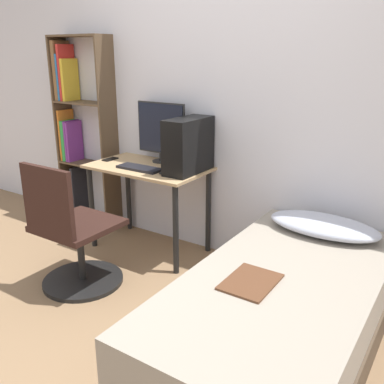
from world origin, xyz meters
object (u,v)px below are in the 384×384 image
(office_chair, at_px, (73,241))
(keyboard, at_px, (140,168))
(monitor, at_px, (161,130))
(bed, at_px, (280,316))
(bookshelf, at_px, (77,136))
(pc_tower, at_px, (189,145))

(office_chair, bearing_deg, keyboard, 85.03)
(office_chair, relative_size, monitor, 1.88)
(monitor, xyz_separation_m, keyboard, (0.01, -0.29, -0.26))
(office_chair, distance_m, bed, 1.50)
(bookshelf, bearing_deg, bed, -18.72)
(office_chair, height_order, pc_tower, pc_tower)
(bookshelf, distance_m, pc_tower, 1.38)
(monitor, relative_size, pc_tower, 1.12)
(bookshelf, xyz_separation_m, monitor, (1.00, 0.01, 0.15))
(keyboard, relative_size, pc_tower, 0.85)
(office_chair, xyz_separation_m, pc_tower, (0.42, 0.82, 0.58))
(bed, bearing_deg, monitor, 149.81)
(office_chair, xyz_separation_m, monitor, (0.05, 0.96, 0.64))
(bed, bearing_deg, pc_tower, 146.95)
(bookshelf, distance_m, keyboard, 1.05)
(office_chair, relative_size, keyboard, 2.47)
(keyboard, height_order, pc_tower, pc_tower)
(keyboard, bearing_deg, bed, -20.76)
(office_chair, relative_size, bed, 0.49)
(office_chair, height_order, bed, office_chair)
(bookshelf, height_order, office_chair, bookshelf)
(bed, distance_m, pc_tower, 1.46)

